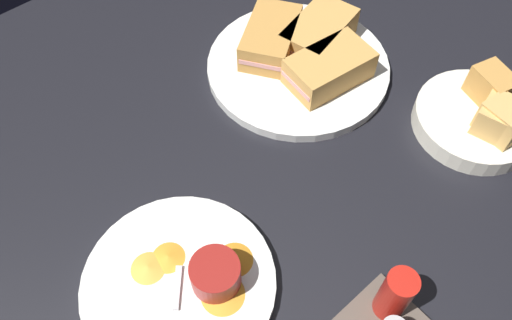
# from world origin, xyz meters

# --- Properties ---
(ground_plane) EXTENTS (1.10, 1.10, 0.03)m
(ground_plane) POSITION_xyz_m (0.00, 0.00, -0.01)
(ground_plane) COLOR black
(plate_sandwich_main) EXTENTS (0.30, 0.30, 0.02)m
(plate_sandwich_main) POSITION_xyz_m (-0.09, -0.10, 0.01)
(plate_sandwich_main) COLOR white
(plate_sandwich_main) RESTS_ON ground_plane
(sandwich_half_near) EXTENTS (0.14, 0.09, 0.05)m
(sandwich_half_near) POSITION_xyz_m (-0.10, -0.04, 0.04)
(sandwich_half_near) COLOR tan
(sandwich_half_near) RESTS_ON plate_sandwich_main
(sandwich_half_far) EXTENTS (0.15, 0.10, 0.05)m
(sandwich_half_far) POSITION_xyz_m (-0.15, -0.11, 0.04)
(sandwich_half_far) COLOR tan
(sandwich_half_far) RESTS_ON plate_sandwich_main
(sandwich_half_extra) EXTENTS (0.15, 0.14, 0.05)m
(sandwich_half_extra) POSITION_xyz_m (-0.08, -0.15, 0.04)
(sandwich_half_extra) COLOR #C68C42
(sandwich_half_extra) RESTS_ON plate_sandwich_main
(ramekin_dark_sauce) EXTENTS (0.07, 0.07, 0.03)m
(ramekin_dark_sauce) POSITION_xyz_m (-0.09, -0.16, 0.03)
(ramekin_dark_sauce) COLOR navy
(ramekin_dark_sauce) RESTS_ON plate_sandwich_main
(spoon_by_dark_ramekin) EXTENTS (0.05, 0.10, 0.01)m
(spoon_by_dark_ramekin) POSITION_xyz_m (-0.11, -0.11, 0.02)
(spoon_by_dark_ramekin) COLOR silver
(spoon_by_dark_ramekin) RESTS_ON plate_sandwich_main
(plate_chips_companion) EXTENTS (0.24, 0.24, 0.02)m
(plate_chips_companion) POSITION_xyz_m (0.28, 0.07, 0.01)
(plate_chips_companion) COLOR white
(plate_chips_companion) RESTS_ON ground_plane
(ramekin_light_gravy) EXTENTS (0.06, 0.06, 0.04)m
(ramekin_light_gravy) POSITION_xyz_m (0.24, 0.10, 0.04)
(ramekin_light_gravy) COLOR maroon
(ramekin_light_gravy) RESTS_ON plate_chips_companion
(plantain_chip_scatter) EXTENTS (0.14, 0.15, 0.01)m
(plantain_chip_scatter) POSITION_xyz_m (0.25, 0.08, 0.02)
(plantain_chip_scatter) COLOR gold
(plantain_chip_scatter) RESTS_ON plate_chips_companion
(bread_basket_rear) EXTENTS (0.18, 0.18, 0.08)m
(bread_basket_rear) POSITION_xyz_m (-0.21, 0.17, 0.03)
(bread_basket_rear) COLOR silver
(bread_basket_rear) RESTS_ON ground_plane
(condiment_caddy) EXTENTS (0.09, 0.09, 0.10)m
(condiment_caddy) POSITION_xyz_m (0.12, 0.27, 0.03)
(condiment_caddy) COLOR brown
(condiment_caddy) RESTS_ON ground_plane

